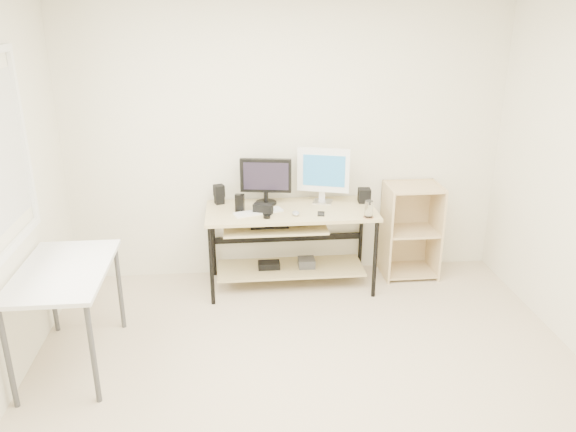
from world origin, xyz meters
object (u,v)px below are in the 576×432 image
at_px(side_table, 64,280).
at_px(black_monitor, 266,178).
at_px(desk, 288,231).
at_px(audio_controller, 240,203).
at_px(white_imac, 323,172).
at_px(shelf_unit, 409,229).

relative_size(side_table, black_monitor, 2.17).
height_order(desk, audio_controller, audio_controller).
distance_m(desk, white_imac, 0.62).
bearing_deg(black_monitor, side_table, -130.92).
xyz_separation_m(desk, black_monitor, (-0.19, 0.16, 0.45)).
height_order(black_monitor, audio_controller, black_monitor).
distance_m(side_table, black_monitor, 1.94).
bearing_deg(white_imac, black_monitor, -164.16).
distance_m(desk, shelf_unit, 1.19).
bearing_deg(side_table, audio_controller, 40.36).
xyz_separation_m(desk, shelf_unit, (1.18, 0.16, -0.09)).
bearing_deg(white_imac, audio_controller, -150.31).
bearing_deg(audio_controller, white_imac, 24.91).
relative_size(shelf_unit, audio_controller, 5.74).
height_order(black_monitor, white_imac, white_imac).
bearing_deg(white_imac, desk, -138.28).
xyz_separation_m(desk, audio_controller, (-0.43, -0.02, 0.29)).
distance_m(white_imac, audio_controller, 0.81).
distance_m(black_monitor, audio_controller, 0.34).
relative_size(desk, white_imac, 2.97).
bearing_deg(black_monitor, shelf_unit, 9.06).
height_order(desk, black_monitor, black_monitor).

